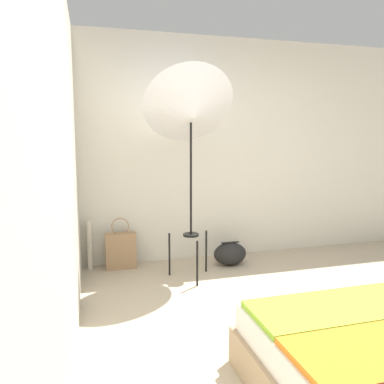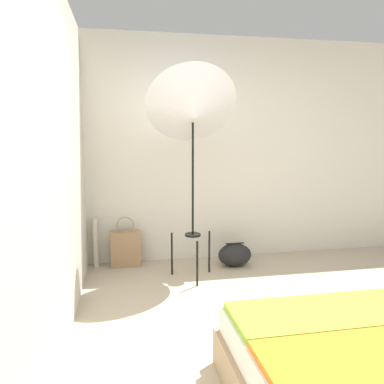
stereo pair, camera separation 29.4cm
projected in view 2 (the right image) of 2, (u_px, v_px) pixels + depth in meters
ground_plane at (308, 363)px, 2.45m from camera, size 14.00×14.00×0.00m
wall_back at (221, 150)px, 4.44m from camera, size 8.00×0.05×2.60m
wall_side_left at (65, 158)px, 2.93m from camera, size 0.05×8.00×2.60m
photo_umbrella at (193, 112)px, 3.68m from camera, size 0.93×0.76×2.15m
tote_bag at (126, 248)px, 4.24m from camera, size 0.34×0.12×0.58m
duffel_bag at (235, 255)px, 4.25m from camera, size 0.38×0.26×0.27m
paper_roll at (95, 243)px, 4.22m from camera, size 0.06×0.06×0.56m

